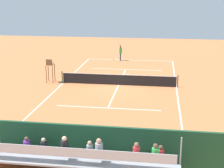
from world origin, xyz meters
name	(u,v)px	position (x,y,z in m)	size (l,w,h in m)	color
ground_plane	(119,85)	(0.00, 0.00, 0.00)	(60.00, 60.00, 0.00)	#D17542
court_line_markings	(119,85)	(0.00, -0.04, 0.00)	(10.10, 22.20, 0.01)	white
tennis_net	(119,79)	(0.00, 0.00, 0.50)	(10.30, 0.10, 1.07)	black
backdrop_wall	(82,145)	(0.00, 14.00, 1.00)	(18.00, 0.16, 2.00)	#1E4C2D
bleacher_stand	(76,159)	(-0.07, 15.34, 0.95)	(9.06, 2.40, 2.48)	#9EA0A5
umpire_chair	(50,68)	(6.20, -0.02, 1.31)	(0.67, 0.67, 2.14)	brown
courtside_bench	(134,149)	(-2.43, 13.27, 0.56)	(1.80, 0.40, 0.93)	#33383D
equipment_bag	(101,155)	(-0.80, 13.40, 0.18)	(0.90, 0.36, 0.36)	black
tennis_player	(120,52)	(1.12, -10.65, 1.02)	(0.42, 0.55, 1.93)	navy
tennis_racket	(116,59)	(1.74, -11.14, 0.01)	(0.56, 0.45, 0.03)	black
tennis_ball_near	(124,61)	(0.56, -9.95, 0.03)	(0.07, 0.07, 0.07)	#CCDB33
tennis_ball_far	(96,65)	(3.47, -7.71, 0.03)	(0.07, 0.07, 0.07)	#CCDB33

